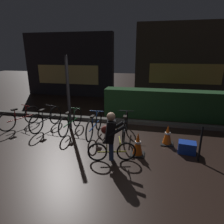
{
  "coord_description": "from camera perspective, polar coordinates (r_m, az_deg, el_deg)",
  "views": [
    {
      "loc": [
        1.36,
        -4.64,
        2.56
      ],
      "look_at": [
        0.2,
        0.6,
        0.9
      ],
      "focal_mm": 31.13,
      "sensor_mm": 36.0,
      "label": 1
    }
  ],
  "objects": [
    {
      "name": "ground_plane",
      "position": [
        5.47,
        -3.47,
        -10.75
      ],
      "size": [
        40.0,
        40.0,
        0.0
      ],
      "primitive_type": "plane",
      "color": "black"
    },
    {
      "name": "sidewalk_curb",
      "position": [
        7.41,
        1.16,
        -2.54
      ],
      "size": [
        12.0,
        0.24,
        0.12
      ],
      "primitive_type": "cube",
      "color": "#56544F",
      "rests_on": "ground"
    },
    {
      "name": "hedge_row",
      "position": [
        8.0,
        15.24,
        2.18
      ],
      "size": [
        4.8,
        0.7,
        1.14
      ],
      "primitive_type": "cube",
      "color": "#214723",
      "rests_on": "ground"
    },
    {
      "name": "storefront_left",
      "position": [
        12.28,
        -12.54,
        13.32
      ],
      "size": [
        5.45,
        0.54,
        3.65
      ],
      "color": "#262328",
      "rests_on": "ground"
    },
    {
      "name": "storefront_right",
      "position": [
        11.95,
        20.77,
        13.75
      ],
      "size": [
        5.56,
        0.54,
        4.16
      ],
      "color": "#42382D",
      "rests_on": "ground"
    },
    {
      "name": "street_post",
      "position": [
        6.6,
        -12.71,
        5.2
      ],
      "size": [
        0.1,
        0.1,
        2.47
      ],
      "primitive_type": "cylinder",
      "color": "#2D2D33",
      "rests_on": "ground"
    },
    {
      "name": "parked_bike_leftmost",
      "position": [
        7.59,
        -25.38,
        -1.56
      ],
      "size": [
        0.61,
        1.53,
        0.74
      ],
      "rotation": [
        0.0,
        0.0,
        1.22
      ],
      "color": "black",
      "rests_on": "ground"
    },
    {
      "name": "parked_bike_left_mid",
      "position": [
        7.09,
        -18.7,
        -1.93
      ],
      "size": [
        0.46,
        1.66,
        0.77
      ],
      "rotation": [
        0.0,
        0.0,
        1.42
      ],
      "color": "black",
      "rests_on": "ground"
    },
    {
      "name": "parked_bike_center_left",
      "position": [
        6.62,
        -11.95,
        -2.79
      ],
      "size": [
        0.46,
        1.62,
        0.75
      ],
      "rotation": [
        0.0,
        0.0,
        1.51
      ],
      "color": "black",
      "rests_on": "ground"
    },
    {
      "name": "parked_bike_center_right",
      "position": [
        6.21,
        -5.21,
        -3.87
      ],
      "size": [
        0.46,
        1.61,
        0.74
      ],
      "rotation": [
        0.0,
        0.0,
        1.57
      ],
      "color": "black",
      "rests_on": "ground"
    },
    {
      "name": "parked_bike_right_mid",
      "position": [
        6.08,
        3.91,
        -4.14
      ],
      "size": [
        0.46,
        1.69,
        0.78
      ],
      "rotation": [
        0.0,
        0.0,
        1.64
      ],
      "color": "black",
      "rests_on": "ground"
    },
    {
      "name": "traffic_cone_near",
      "position": [
        5.08,
        7.58,
        -9.36
      ],
      "size": [
        0.36,
        0.36,
        0.63
      ],
      "color": "black",
      "rests_on": "ground"
    },
    {
      "name": "traffic_cone_far",
      "position": [
        5.83,
        15.99,
        -6.51
      ],
      "size": [
        0.36,
        0.36,
        0.59
      ],
      "color": "black",
      "rests_on": "ground"
    },
    {
      "name": "blue_crate",
      "position": [
        5.58,
        21.14,
        -9.67
      ],
      "size": [
        0.47,
        0.37,
        0.3
      ],
      "primitive_type": "cube",
      "rotation": [
        0.0,
        0.0,
        -0.11
      ],
      "color": "#193DB7",
      "rests_on": "ground"
    },
    {
      "name": "cyclist",
      "position": [
        4.66,
        -0.37,
        -7.29
      ],
      "size": [
        1.16,
        0.5,
        1.25
      ],
      "rotation": [
        0.0,
        0.0,
        0.26
      ],
      "color": "black",
      "rests_on": "ground"
    },
    {
      "name": "closed_umbrella",
      "position": [
        5.3,
        24.54,
        -8.47
      ],
      "size": [
        0.13,
        0.35,
        0.81
      ],
      "primitive_type": "cylinder",
      "rotation": [
        0.0,
        0.36,
        1.32
      ],
      "color": "black",
      "rests_on": "ground"
    }
  ]
}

